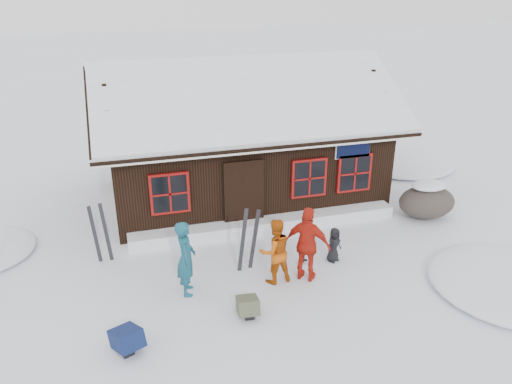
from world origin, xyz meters
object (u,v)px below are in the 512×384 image
backpack_olive (248,308)px  skier_crouched (334,245)px  backpack_blue (127,342)px  skier_orange_right (308,245)px  skier_teal (186,258)px  boulder (427,201)px  ski_poles (304,241)px  skier_orange_left (275,251)px

backpack_olive → skier_crouched: bearing=36.0°
backpack_blue → backpack_olive: backpack_blue is taller
backpack_blue → skier_orange_right: bearing=-4.9°
skier_teal → skier_crouched: (3.71, 0.34, -0.43)m
backpack_blue → backpack_olive: bearing=-13.6°
skier_crouched → boulder: 3.99m
ski_poles → backpack_olive: bearing=-139.2°
boulder → skier_teal: bearing=-165.6°
skier_orange_right → ski_poles: skier_orange_right is taller
skier_orange_right → ski_poles: (0.17, 0.66, -0.29)m
skier_crouched → ski_poles: ski_poles is taller
skier_orange_left → backpack_olive: 1.56m
skier_orange_left → ski_poles: (0.91, 0.53, -0.17)m
skier_orange_right → backpack_blue: bearing=56.6°
skier_teal → boulder: size_ratio=1.04×
skier_orange_left → backpack_blue: 3.77m
skier_orange_right → backpack_olive: (-1.68, -0.93, -0.76)m
skier_teal → ski_poles: (2.94, 0.42, -0.26)m
skier_teal → backpack_olive: (1.08, -1.18, -0.72)m
skier_orange_left → boulder: (5.36, 2.01, -0.29)m
skier_teal → ski_poles: 2.98m
skier_orange_left → backpack_blue: size_ratio=2.45×
skier_crouched → backpack_olive: skier_crouched is taller
skier_teal → skier_orange_left: skier_teal is taller
backpack_blue → ski_poles: bearing=2.1°
skier_crouched → ski_poles: 0.80m
skier_crouched → backpack_blue: (-5.11, -1.91, -0.28)m
skier_teal → backpack_olive: bearing=-130.9°
ski_poles → backpack_olive: ski_poles is taller
skier_orange_left → backpack_olive: bearing=43.2°
skier_orange_right → skier_crouched: bearing=-109.6°
skier_orange_right → boulder: bearing=-116.2°
backpack_olive → skier_orange_left: bearing=54.7°
skier_orange_right → skier_crouched: skier_orange_right is taller
skier_crouched → ski_poles: (-0.77, 0.08, 0.17)m
skier_teal → skier_crouched: 3.75m
backpack_olive → skier_teal: bearing=138.7°
skier_orange_right → skier_crouched: (0.95, 0.58, -0.47)m
skier_orange_right → ski_poles: bearing=-65.6°
skier_orange_left → skier_orange_right: bearing=164.4°
backpack_olive → ski_poles: bearing=46.8°
skier_orange_left → skier_orange_right: skier_orange_right is taller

